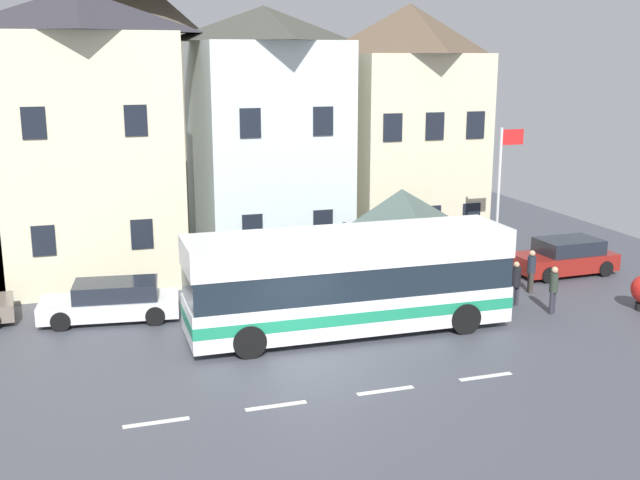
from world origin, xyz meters
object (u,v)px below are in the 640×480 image
(hilltop_castle, at_px, (123,65))
(pedestrian_02, at_px, (516,281))
(pedestrian_03, at_px, (496,273))
(pedestrian_01, at_px, (531,271))
(public_bench, at_px, (415,260))
(parked_car_00, at_px, (565,257))
(pedestrian_00, at_px, (554,287))
(parked_car_02, at_px, (112,301))
(flagpole, at_px, (500,197))
(townhouse_03, at_px, (407,133))
(bus_shelter, at_px, (401,209))
(townhouse_02, at_px, (266,137))
(transit_bus, at_px, (349,282))
(townhouse_01, at_px, (85,138))

(hilltop_castle, distance_m, pedestrian_02, 31.79)
(pedestrian_03, bearing_deg, pedestrian_01, -0.14)
(pedestrian_03, xyz_separation_m, public_bench, (-1.44, 3.91, -0.39))
(parked_car_00, distance_m, pedestrian_01, 3.28)
(pedestrian_00, distance_m, pedestrian_01, 2.48)
(pedestrian_00, bearing_deg, hilltop_castle, 111.40)
(parked_car_02, height_order, flagpole, flagpole)
(parked_car_00, bearing_deg, pedestrian_03, 21.19)
(townhouse_03, height_order, pedestrian_02, townhouse_03)
(bus_shelter, relative_size, public_bench, 2.21)
(parked_car_00, height_order, pedestrian_02, pedestrian_02)
(bus_shelter, distance_m, public_bench, 3.82)
(townhouse_02, xyz_separation_m, parked_car_00, (10.94, -5.88, -4.61))
(townhouse_03, relative_size, transit_bus, 1.04)
(parked_car_02, xyz_separation_m, pedestrian_03, (13.61, -1.61, 0.22))
(hilltop_castle, xyz_separation_m, pedestrian_03, (10.98, -27.72, -7.21))
(townhouse_01, height_order, parked_car_00, townhouse_01)
(hilltop_castle, bearing_deg, transit_bus, -81.36)
(bus_shelter, xyz_separation_m, parked_car_00, (7.31, 0.08, -2.43))
(townhouse_01, relative_size, pedestrian_02, 6.89)
(pedestrian_01, bearing_deg, townhouse_03, 106.52)
(bus_shelter, xyz_separation_m, pedestrian_01, (4.57, -1.72, -2.29))
(hilltop_castle, bearing_deg, townhouse_03, -63.41)
(townhouse_01, relative_size, pedestrian_03, 7.07)
(townhouse_03, bearing_deg, pedestrian_00, -81.49)
(pedestrian_00, bearing_deg, pedestrian_02, 123.21)
(parked_car_02, bearing_deg, pedestrian_03, -179.23)
(flagpole, bearing_deg, parked_car_02, 175.54)
(bus_shelter, relative_size, flagpole, 0.63)
(public_bench, height_order, flagpole, flagpole)
(public_bench, bearing_deg, townhouse_01, 165.67)
(parked_car_00, relative_size, pedestrian_00, 2.49)
(hilltop_castle, xyz_separation_m, pedestrian_02, (11.03, -28.94, -7.17))
(townhouse_02, bearing_deg, townhouse_01, -175.67)
(hilltop_castle, xyz_separation_m, transit_bus, (4.51, -29.68, -6.41))
(parked_car_02, xyz_separation_m, pedestrian_00, (14.43, -4.00, 0.30))
(bus_shelter, relative_size, pedestrian_02, 2.41)
(flagpole, bearing_deg, townhouse_02, 134.54)
(townhouse_01, relative_size, hilltop_castle, 0.33)
(townhouse_01, xyz_separation_m, townhouse_02, (7.28, 0.55, -0.24))
(pedestrian_01, bearing_deg, townhouse_01, 155.28)
(townhouse_03, height_order, flagpole, townhouse_03)
(pedestrian_00, bearing_deg, flagpole, 99.69)
(public_bench, bearing_deg, hilltop_castle, 111.85)
(transit_bus, bearing_deg, pedestrian_03, 17.61)
(townhouse_02, distance_m, parked_car_02, 10.30)
(parked_car_02, bearing_deg, pedestrian_00, 172.01)
(public_bench, bearing_deg, flagpole, -62.64)
(townhouse_02, distance_m, pedestrian_00, 13.31)
(parked_car_02, height_order, pedestrian_02, pedestrian_02)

